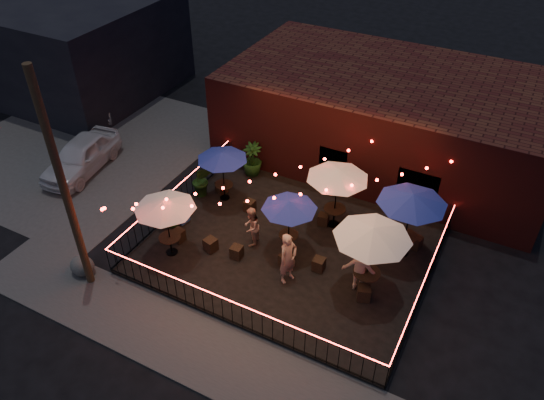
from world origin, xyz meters
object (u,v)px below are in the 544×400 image
(cafe_table_0, at_px, (165,205))
(cafe_table_4, at_px, (373,234))
(utility_pole, at_px, (64,189))
(cafe_table_2, at_px, (289,206))
(cafe_table_5, at_px, (412,200))
(cafe_table_1, at_px, (222,156))
(boulder, at_px, (82,266))
(cafe_table_3, at_px, (338,175))
(cooler, at_px, (179,210))

(cafe_table_0, xyz_separation_m, cafe_table_4, (6.88, 1.51, 0.33))
(utility_pole, distance_m, cafe_table_2, 7.31)
(cafe_table_5, bearing_deg, cafe_table_1, -178.59)
(boulder, bearing_deg, cafe_table_5, 32.14)
(cafe_table_3, bearing_deg, boulder, -136.89)
(cafe_table_4, bearing_deg, cooler, 178.73)
(cafe_table_3, distance_m, cafe_table_4, 3.54)
(cafe_table_1, relative_size, cafe_table_2, 1.00)
(cafe_table_1, bearing_deg, cafe_table_3, 6.29)
(cafe_table_1, bearing_deg, cafe_table_5, 1.41)
(cafe_table_4, distance_m, cooler, 7.98)
(cafe_table_1, height_order, boulder, cafe_table_1)
(cafe_table_3, bearing_deg, cooler, -154.98)
(cafe_table_5, bearing_deg, cafe_table_4, -103.78)
(utility_pole, height_order, boulder, utility_pole)
(cafe_table_2, bearing_deg, cafe_table_3, 65.41)
(cafe_table_2, bearing_deg, utility_pole, -140.00)
(utility_pole, relative_size, cafe_table_5, 2.50)
(utility_pole, relative_size, cafe_table_4, 2.66)
(cafe_table_0, height_order, cafe_table_4, cafe_table_4)
(cooler, bearing_deg, cafe_table_0, -54.94)
(cafe_table_0, relative_size, cafe_table_4, 0.90)
(cafe_table_2, bearing_deg, cafe_table_1, 157.35)
(cafe_table_3, bearing_deg, cafe_table_0, -137.60)
(cafe_table_4, bearing_deg, cafe_table_5, 76.22)
(cafe_table_1, distance_m, cafe_table_4, 7.26)
(utility_pole, distance_m, cafe_table_0, 3.37)
(cafe_table_3, bearing_deg, cafe_table_4, -50.36)
(cooler, distance_m, boulder, 4.13)
(utility_pole, distance_m, boulder, 3.69)
(cafe_table_3, relative_size, cooler, 2.74)
(cafe_table_4, bearing_deg, cafe_table_3, 129.64)
(cafe_table_4, distance_m, cafe_table_5, 2.46)
(cafe_table_1, relative_size, cafe_table_4, 0.80)
(utility_pole, xyz_separation_m, cafe_table_2, (5.42, 4.55, -1.84))
(cafe_table_4, distance_m, boulder, 10.11)
(cafe_table_4, height_order, cafe_table_5, cafe_table_4)
(cafe_table_1, xyz_separation_m, cooler, (-0.81, -2.04, -1.57))
(cooler, relative_size, boulder, 1.05)
(utility_pole, bearing_deg, cafe_table_3, 46.08)
(cafe_table_3, height_order, cafe_table_4, cafe_table_4)
(cafe_table_2, xyz_separation_m, cooler, (-4.52, -0.49, -1.53))
(cafe_table_0, relative_size, cafe_table_1, 1.12)
(utility_pole, bearing_deg, cafe_table_1, 74.30)
(cafe_table_1, height_order, cafe_table_3, cafe_table_3)
(utility_pole, distance_m, cooler, 5.35)
(utility_pole, xyz_separation_m, cafe_table_3, (6.36, 6.61, -1.50))
(cafe_table_3, bearing_deg, cafe_table_5, -6.59)
(cafe_table_0, relative_size, boulder, 3.02)
(cafe_table_0, relative_size, cafe_table_2, 1.12)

